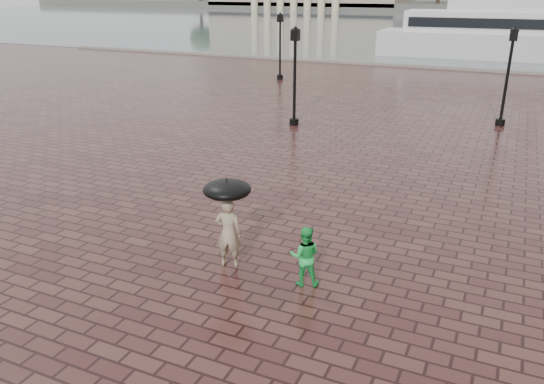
{
  "coord_description": "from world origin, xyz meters",
  "views": [
    {
      "loc": [
        3.34,
        -13.07,
        6.2
      ],
      "look_at": [
        -1.78,
        -1.83,
        1.4
      ],
      "focal_mm": 35.0,
      "sensor_mm": 36.0,
      "label": 1
    }
  ],
  "objects": [
    {
      "name": "harbour_water",
      "position": [
        0.0,
        92.0,
        0.0
      ],
      "size": [
        240.0,
        240.0,
        0.0
      ],
      "primitive_type": "plane",
      "color": "#4D575E",
      "rests_on": "ground"
    },
    {
      "name": "ground",
      "position": [
        0.0,
        0.0,
        0.0
      ],
      "size": [
        300.0,
        300.0,
        0.0
      ],
      "primitive_type": "plane",
      "color": "#381A19",
      "rests_on": "ground"
    },
    {
      "name": "adult_pedestrian",
      "position": [
        -2.19,
        -3.36,
        0.86
      ],
      "size": [
        0.71,
        0.56,
        1.71
      ],
      "primitive_type": "imported",
      "rotation": [
        0.0,
        0.0,
        3.41
      ],
      "color": "tan",
      "rests_on": "ground"
    },
    {
      "name": "child_pedestrian",
      "position": [
        -0.27,
        -3.4,
        0.69
      ],
      "size": [
        0.81,
        0.72,
        1.39
      ],
      "primitive_type": "imported",
      "rotation": [
        0.0,
        0.0,
        3.48
      ],
      "color": "green",
      "rests_on": "ground"
    },
    {
      "name": "umbrella",
      "position": [
        -2.19,
        -3.36,
        1.93
      ],
      "size": [
        1.1,
        1.1,
        1.15
      ],
      "color": "black",
      "rests_on": "ground"
    },
    {
      "name": "far_shore",
      "position": [
        0.0,
        160.0,
        1.0
      ],
      "size": [
        300.0,
        60.0,
        2.0
      ],
      "primitive_type": "cube",
      "color": "#4C4C47",
      "rests_on": "ground"
    },
    {
      "name": "ferry_near",
      "position": [
        2.36,
        41.48,
        2.3
      ],
      "size": [
        23.49,
        6.46,
        7.64
      ],
      "rotation": [
        0.0,
        0.0,
        0.04
      ],
      "color": "silver",
      "rests_on": "ground"
    },
    {
      "name": "street_lamps",
      "position": [
        -5.0,
        15.33,
        2.33
      ],
      "size": [
        15.44,
        12.44,
        4.4
      ],
      "color": "black",
      "rests_on": "ground"
    },
    {
      "name": "quay_edge",
      "position": [
        0.0,
        32.0,
        0.0
      ],
      "size": [
        80.0,
        0.6,
        0.3
      ],
      "primitive_type": "cube",
      "color": "slate",
      "rests_on": "ground"
    }
  ]
}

